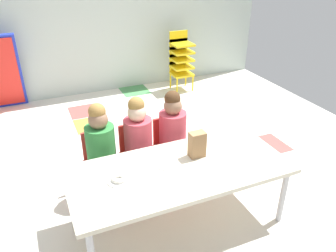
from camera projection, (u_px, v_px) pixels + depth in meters
name	position (u px, v px, depth m)	size (l,w,h in m)	color
ground_plane	(162.00, 172.00, 3.58)	(5.47, 5.03, 0.02)	silver
back_wall	(96.00, 3.00, 4.98)	(5.47, 0.10, 2.69)	#B2C1B7
craft_table	(179.00, 172.00, 2.70)	(1.75, 0.79, 0.54)	beige
seated_child_near_camera	(100.00, 142.00, 3.02)	(0.32, 0.31, 0.92)	red
seated_child_middle_seat	(138.00, 134.00, 3.14)	(0.32, 0.31, 0.92)	red
seated_child_far_right	(172.00, 127.00, 3.26)	(0.32, 0.31, 0.92)	red
kid_chair_yellow_stack	(181.00, 58.00, 5.41)	(0.32, 0.30, 0.92)	yellow
paper_bag_brown	(197.00, 144.00, 2.79)	(0.13, 0.09, 0.22)	#9E754C
paper_plate_near_edge	(119.00, 180.00, 2.54)	(0.18, 0.18, 0.01)	white
paper_plate_center_table	(167.00, 164.00, 2.72)	(0.18, 0.18, 0.01)	white
donut_powdered_on_plate	(119.00, 178.00, 2.53)	(0.11, 0.11, 0.03)	white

